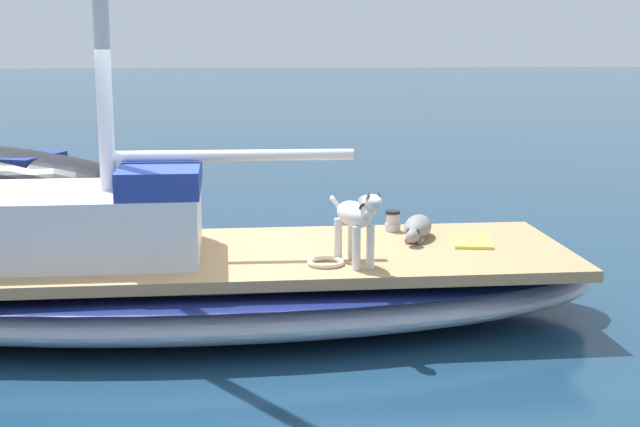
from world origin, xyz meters
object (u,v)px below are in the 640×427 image
Objects in this scene: sailboat_main at (212,286)px; deck_towel at (472,241)px; dog_grey at (417,228)px; deck_winch at (393,222)px; coiled_rope at (326,262)px; dog_white at (357,218)px.

deck_towel is (0.21, -2.48, 0.34)m from sailboat_main.
dog_grey is at bearing -78.03° from sailboat_main.
dog_grey reaches higher than sailboat_main.
dog_grey reaches higher than deck_winch.
dog_grey reaches higher than deck_towel.
sailboat_main is 2.00m from deck_winch.
coiled_rope is 0.58× the size of deck_towel.
deck_winch reaches higher than sailboat_main.
sailboat_main is 2.51m from deck_towel.
coiled_rope reaches higher than sailboat_main.
deck_towel is at bearing -63.37° from coiled_rope.
deck_towel is (0.74, -1.47, -0.01)m from coiled_rope.
coiled_rope is at bearing 134.34° from dog_grey.
dog_white is 0.98× the size of dog_grey.
deck_towel reaches higher than sailboat_main.
deck_winch is at bearing 49.96° from deck_towel.
deck_winch reaches higher than coiled_rope.
coiled_rope is at bearing 80.75° from dog_white.
sailboat_main is 7.86× the size of dog_grey.
sailboat_main is 1.58m from dog_white.
deck_winch is 0.38× the size of deck_towel.
deck_winch is 0.65× the size of coiled_rope.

